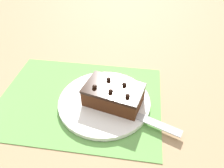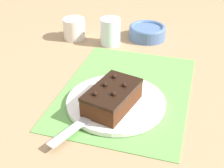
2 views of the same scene
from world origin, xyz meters
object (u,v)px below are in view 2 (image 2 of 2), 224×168
drinking_glass (110,32)px  coffee_mug (74,28)px  serving_knife (101,107)px  small_bowl (147,32)px  chocolate_cake (112,97)px  cake_plate (116,102)px

drinking_glass → coffee_mug: 0.14m
serving_knife → small_bowl: (0.48, -0.02, 0.00)m
chocolate_cake → coffee_mug: size_ratio=1.94×
drinking_glass → coffee_mug: bearing=85.6°
cake_plate → serving_knife: 0.05m
chocolate_cake → small_bowl: (0.46, 0.00, -0.02)m
chocolate_cake → coffee_mug: bearing=33.8°
chocolate_cake → coffee_mug: 0.46m
cake_plate → drinking_glass: 0.37m
chocolate_cake → drinking_glass: drinking_glass is taller
serving_knife → small_bowl: size_ratio=1.81×
cake_plate → drinking_glass: bearing=19.0°
cake_plate → coffee_mug: size_ratio=2.90×
chocolate_cake → serving_knife: (-0.02, 0.02, -0.02)m
chocolate_cake → cake_plate: bearing=-4.8°
chocolate_cake → small_bowl: 0.46m
cake_plate → coffee_mug: (0.36, 0.26, 0.03)m
serving_knife → drinking_glass: bearing=-54.8°
cake_plate → small_bowl: size_ratio=1.90×
serving_knife → coffee_mug: coffee_mug is taller
cake_plate → serving_knife: bearing=149.7°
chocolate_cake → serving_knife: size_ratio=0.70×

